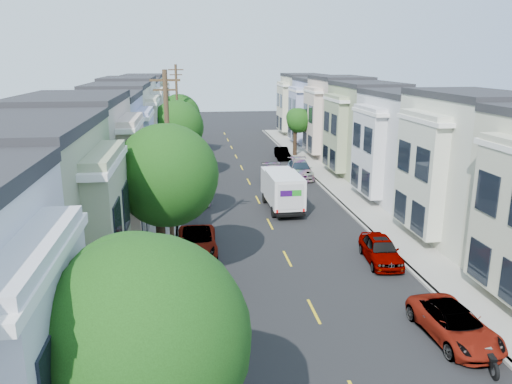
# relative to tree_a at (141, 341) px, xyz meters

# --- Properties ---
(ground) EXTENTS (160.00, 160.00, 0.00)m
(ground) POSITION_rel_tree_a_xyz_m (6.30, 15.45, -4.86)
(ground) COLOR black
(ground) RESTS_ON ground
(road_slab) EXTENTS (12.00, 70.00, 0.02)m
(road_slab) POSITION_rel_tree_a_xyz_m (6.30, 30.45, -4.85)
(road_slab) COLOR black
(road_slab) RESTS_ON ground
(curb_left) EXTENTS (0.30, 70.00, 0.15)m
(curb_left) POSITION_rel_tree_a_xyz_m (0.25, 30.45, -4.78)
(curb_left) COLOR gray
(curb_left) RESTS_ON ground
(curb_right) EXTENTS (0.30, 70.00, 0.15)m
(curb_right) POSITION_rel_tree_a_xyz_m (12.35, 30.45, -4.78)
(curb_right) COLOR gray
(curb_right) RESTS_ON ground
(sidewalk_left) EXTENTS (2.60, 70.00, 0.15)m
(sidewalk_left) POSITION_rel_tree_a_xyz_m (-1.05, 30.45, -4.78)
(sidewalk_left) COLOR gray
(sidewalk_left) RESTS_ON ground
(sidewalk_right) EXTENTS (2.60, 70.00, 0.15)m
(sidewalk_right) POSITION_rel_tree_a_xyz_m (13.65, 30.45, -4.78)
(sidewalk_right) COLOR gray
(sidewalk_right) RESTS_ON ground
(centerline) EXTENTS (0.12, 70.00, 0.01)m
(centerline) POSITION_rel_tree_a_xyz_m (6.30, 30.45, -4.86)
(centerline) COLOR gold
(centerline) RESTS_ON ground
(townhouse_row_left) EXTENTS (5.00, 70.00, 8.50)m
(townhouse_row_left) POSITION_rel_tree_a_xyz_m (-4.85, 30.45, -4.86)
(townhouse_row_left) COLOR silver
(townhouse_row_left) RESTS_ON ground
(townhouse_row_right) EXTENTS (5.00, 70.00, 8.50)m
(townhouse_row_right) POSITION_rel_tree_a_xyz_m (17.45, 30.45, -4.86)
(townhouse_row_right) COLOR silver
(townhouse_row_right) RESTS_ON ground
(tree_a) EXTENTS (4.58, 4.58, 7.17)m
(tree_a) POSITION_rel_tree_a_xyz_m (0.00, 0.00, 0.00)
(tree_a) COLOR black
(tree_a) RESTS_ON ground
(tree_b) EXTENTS (4.70, 4.70, 7.94)m
(tree_b) POSITION_rel_tree_a_xyz_m (-0.00, 12.56, 0.71)
(tree_b) COLOR black
(tree_b) RESTS_ON ground
(tree_c) EXTENTS (4.13, 4.13, 6.35)m
(tree_c) POSITION_rel_tree_a_xyz_m (-0.00, 22.47, -0.59)
(tree_c) COLOR black
(tree_c) RESTS_ON ground
(tree_d) EXTENTS (4.70, 4.70, 7.24)m
(tree_d) POSITION_rel_tree_a_xyz_m (0.00, 34.55, 0.01)
(tree_d) COLOR black
(tree_d) RESTS_ON ground
(tree_e) EXTENTS (4.70, 4.70, 6.96)m
(tree_e) POSITION_rel_tree_a_xyz_m (0.00, 46.55, -0.26)
(tree_e) COLOR black
(tree_e) RESTS_ON ground
(tree_far_r) EXTENTS (2.76, 2.76, 5.43)m
(tree_far_r) POSITION_rel_tree_a_xyz_m (13.19, 44.74, -0.87)
(tree_far_r) COLOR black
(tree_far_r) RESTS_ON ground
(utility_pole_near) EXTENTS (1.60, 0.26, 10.00)m
(utility_pole_near) POSITION_rel_tree_a_xyz_m (0.00, 17.45, 0.30)
(utility_pole_near) COLOR #42301E
(utility_pole_near) RESTS_ON ground
(utility_pole_far) EXTENTS (1.60, 0.26, 10.00)m
(utility_pole_far) POSITION_rel_tree_a_xyz_m (0.00, 43.45, 0.30)
(utility_pole_far) COLOR #42301E
(utility_pole_far) RESTS_ON ground
(fedex_truck) EXTENTS (2.23, 5.79, 2.78)m
(fedex_truck) POSITION_rel_tree_a_xyz_m (7.73, 24.79, -3.31)
(fedex_truck) COLOR silver
(fedex_truck) RESTS_ON ground
(lead_sedan) EXTENTS (2.26, 5.03, 1.49)m
(lead_sedan) POSITION_rel_tree_a_xyz_m (8.46, 32.32, -4.11)
(lead_sedan) COLOR black
(lead_sedan) RESTS_ON ground
(parked_left_b) EXTENTS (1.57, 3.88, 1.27)m
(parked_left_b) POSITION_rel_tree_a_xyz_m (1.40, 5.90, -4.22)
(parked_left_b) COLOR black
(parked_left_b) RESTS_ON ground
(parked_left_c) EXTENTS (2.17, 4.69, 1.30)m
(parked_left_c) POSITION_rel_tree_a_xyz_m (1.40, 17.08, -4.20)
(parked_left_c) COLOR silver
(parked_left_c) RESTS_ON ground
(parked_left_d) EXTENTS (2.46, 4.99, 1.45)m
(parked_left_d) POSITION_rel_tree_a_xyz_m (1.40, 27.83, -4.13)
(parked_left_d) COLOR black
(parked_left_d) RESTS_ON ground
(parked_right_a) EXTENTS (2.35, 4.66, 1.27)m
(parked_right_a) POSITION_rel_tree_a_xyz_m (11.20, 6.57, -4.22)
(parked_right_a) COLOR #313439
(parked_right_a) RESTS_ON ground
(parked_right_b) EXTENTS (2.07, 4.51, 1.42)m
(parked_right_b) POSITION_rel_tree_a_xyz_m (11.20, 14.35, -4.15)
(parked_right_b) COLOR silver
(parked_right_b) RESTS_ON ground
(parked_right_c) EXTENTS (2.56, 5.22, 1.52)m
(parked_right_c) POSITION_rel_tree_a_xyz_m (11.20, 34.50, -4.10)
(parked_right_c) COLOR black
(parked_right_c) RESTS_ON ground
(parked_right_d) EXTENTS (1.44, 3.75, 1.23)m
(parked_right_d) POSITION_rel_tree_a_xyz_m (11.20, 43.45, -4.24)
(parked_right_d) COLOR #0A1941
(parked_right_d) RESTS_ON ground
(motorcycle) EXTENTS (0.26, 1.88, 0.75)m
(motorcycle) POSITION_rel_tree_a_xyz_m (11.43, 4.67, -4.46)
(motorcycle) COLOR black
(motorcycle) RESTS_ON ground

